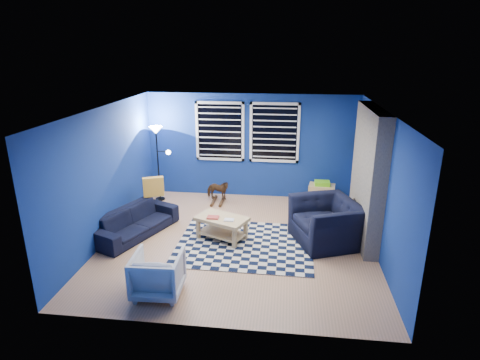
# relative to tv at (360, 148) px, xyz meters

# --- Properties ---
(floor) EXTENTS (5.00, 5.00, 0.00)m
(floor) POSITION_rel_tv_xyz_m (-2.45, -2.00, -1.40)
(floor) COLOR tan
(floor) RESTS_ON ground
(ceiling) EXTENTS (5.00, 5.00, 0.00)m
(ceiling) POSITION_rel_tv_xyz_m (-2.45, -2.00, 1.10)
(ceiling) COLOR white
(ceiling) RESTS_ON wall_back
(wall_back) EXTENTS (5.00, 0.00, 5.00)m
(wall_back) POSITION_rel_tv_xyz_m (-2.45, 0.50, -0.15)
(wall_back) COLOR navy
(wall_back) RESTS_ON floor
(wall_left) EXTENTS (0.00, 5.00, 5.00)m
(wall_left) POSITION_rel_tv_xyz_m (-4.95, -2.00, -0.15)
(wall_left) COLOR navy
(wall_left) RESTS_ON floor
(wall_right) EXTENTS (0.00, 5.00, 5.00)m
(wall_right) POSITION_rel_tv_xyz_m (0.05, -2.00, -0.15)
(wall_right) COLOR navy
(wall_right) RESTS_ON floor
(fireplace) EXTENTS (0.65, 2.00, 2.50)m
(fireplace) POSITION_rel_tv_xyz_m (-0.09, -1.50, -0.20)
(fireplace) COLOR gray
(fireplace) RESTS_ON floor
(window_left) EXTENTS (1.17, 0.06, 1.42)m
(window_left) POSITION_rel_tv_xyz_m (-3.20, 0.46, 0.20)
(window_left) COLOR black
(window_left) RESTS_ON wall_back
(window_right) EXTENTS (1.17, 0.06, 1.42)m
(window_right) POSITION_rel_tv_xyz_m (-1.90, 0.46, 0.20)
(window_right) COLOR black
(window_right) RESTS_ON wall_back
(tv) EXTENTS (0.07, 1.00, 0.58)m
(tv) POSITION_rel_tv_xyz_m (0.00, 0.00, 0.00)
(tv) COLOR black
(tv) RESTS_ON wall_right
(rug) EXTENTS (2.52, 2.03, 0.02)m
(rug) POSITION_rel_tv_xyz_m (-2.31, -2.13, -1.39)
(rug) COLOR black
(rug) RESTS_ON floor
(sofa) EXTENTS (1.98, 1.37, 0.54)m
(sofa) POSITION_rel_tv_xyz_m (-4.49, -1.96, -1.13)
(sofa) COLOR black
(sofa) RESTS_ON floor
(armchair_big) EXTENTS (1.56, 1.47, 0.81)m
(armchair_big) POSITION_rel_tv_xyz_m (-0.80, -1.82, -1.00)
(armchair_big) COLOR black
(armchair_big) RESTS_ON floor
(armchair_bent) EXTENTS (0.74, 0.76, 0.66)m
(armchair_bent) POSITION_rel_tv_xyz_m (-3.42, -3.83, -1.07)
(armchair_bent) COLOR gray
(armchair_bent) RESTS_ON floor
(rocking_horse) EXTENTS (0.35, 0.61, 0.48)m
(rocking_horse) POSITION_rel_tv_xyz_m (-3.18, -0.08, -1.09)
(rocking_horse) COLOR #4A2617
(rocking_horse) RESTS_ON floor
(coffee_table) EXTENTS (1.09, 0.88, 0.47)m
(coffee_table) POSITION_rel_tv_xyz_m (-2.77, -1.96, -1.07)
(coffee_table) COLOR tan
(coffee_table) RESTS_ON rug
(cabinet) EXTENTS (0.64, 0.47, 0.58)m
(cabinet) POSITION_rel_tv_xyz_m (-0.75, 0.06, -1.14)
(cabinet) COLOR tan
(cabinet) RESTS_ON floor
(floor_lamp) EXTENTS (0.49, 0.30, 1.79)m
(floor_lamp) POSITION_rel_tv_xyz_m (-4.58, -0.06, 0.06)
(floor_lamp) COLOR black
(floor_lamp) RESTS_ON floor
(throw_pillow) EXTENTS (0.44, 0.29, 0.41)m
(throw_pillow) POSITION_rel_tv_xyz_m (-4.34, -1.21, -0.66)
(throw_pillow) COLOR gold
(throw_pillow) RESTS_ON sofa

